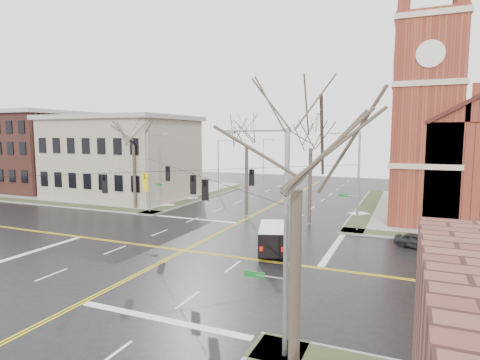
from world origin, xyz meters
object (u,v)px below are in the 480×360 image
at_px(signal_pole_ne, 356,178).
at_px(cargo_van, 273,236).
at_px(signal_pole_se, 282,237).
at_px(tree_nw_far, 133,140).
at_px(streetlight_north_a, 219,164).
at_px(streetlight_north_b, 264,157).
at_px(tree_nw_near, 247,141).
at_px(tree_ne, 311,143).
at_px(signal_pole_nw, 150,170).
at_px(parked_car_a, 417,241).
at_px(tree_se, 297,174).

xyz_separation_m(signal_pole_ne, cargo_van, (-5.01, -8.95, -3.78)).
xyz_separation_m(signal_pole_se, tree_nw_far, (-25.73, 24.21, 3.32)).
distance_m(streetlight_north_a, cargo_van, 30.76).
height_order(streetlight_north_b, tree_nw_far, tree_nw_far).
relative_size(tree_nw_near, tree_ne, 1.03).
distance_m(signal_pole_ne, cargo_van, 10.93).
relative_size(signal_pole_nw, cargo_van, 1.63).
bearing_deg(cargo_van, signal_pole_se, -87.83).
relative_size(signal_pole_nw, tree_ne, 0.81).
height_order(signal_pole_nw, cargo_van, signal_pole_nw).
height_order(parked_car_a, tree_nw_far, tree_nw_far).
relative_size(signal_pole_ne, cargo_van, 1.63).
bearing_deg(tree_nw_far, streetlight_north_b, 83.93).
distance_m(streetlight_north_a, streetlight_north_b, 20.00).
distance_m(signal_pole_nw, cargo_van, 20.13).
distance_m(signal_pole_se, streetlight_north_b, 63.43).
distance_m(streetlight_north_a, tree_nw_near, 17.58).
relative_size(tree_ne, tree_se, 1.04).
xyz_separation_m(signal_pole_ne, signal_pole_se, (0.00, -23.00, 0.00)).
height_order(tree_nw_far, tree_se, tree_nw_far).
xyz_separation_m(streetlight_north_a, tree_nw_near, (10.09, -13.88, 3.81)).
height_order(streetlight_north_b, tree_ne, tree_ne).
distance_m(signal_pole_nw, parked_car_a, 28.45).
height_order(signal_pole_ne, tree_nw_near, tree_nw_near).
bearing_deg(parked_car_a, cargo_van, 139.18).
height_order(streetlight_north_b, parked_car_a, streetlight_north_b).
height_order(streetlight_north_a, parked_car_a, streetlight_north_a).
relative_size(signal_pole_ne, tree_ne, 0.81).
relative_size(signal_pole_se, tree_se, 0.84).
bearing_deg(tree_se, tree_nw_near, 114.78).
relative_size(cargo_van, tree_se, 0.52).
xyz_separation_m(cargo_van, parked_car_a, (10.22, 5.16, -0.60)).
bearing_deg(tree_se, tree_nw_far, 134.78).
distance_m(signal_pole_ne, tree_nw_near, 12.61).
bearing_deg(streetlight_north_b, signal_pole_ne, -58.95).
relative_size(parked_car_a, tree_nw_near, 0.29).
height_order(streetlight_north_a, tree_nw_far, tree_nw_far).
xyz_separation_m(tree_nw_far, tree_se, (27.11, -27.32, -0.52)).
xyz_separation_m(signal_pole_nw, streetlight_north_a, (0.67, 16.50, -0.48)).
relative_size(tree_nw_far, tree_nw_near, 1.00).
relative_size(signal_pole_se, streetlight_north_a, 1.12).
bearing_deg(tree_ne, cargo_van, -92.27).
relative_size(tree_nw_near, tree_se, 1.07).
xyz_separation_m(cargo_van, tree_se, (6.39, -17.17, 6.58)).
relative_size(signal_pole_ne, tree_nw_near, 0.79).
relative_size(parked_car_a, tree_ne, 0.30).
bearing_deg(signal_pole_ne, tree_ne, 162.85).
xyz_separation_m(signal_pole_ne, signal_pole_nw, (-22.64, 0.00, 0.00)).
xyz_separation_m(signal_pole_se, tree_nw_near, (-11.88, 25.62, 3.33)).
bearing_deg(tree_ne, streetlight_north_a, 139.04).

